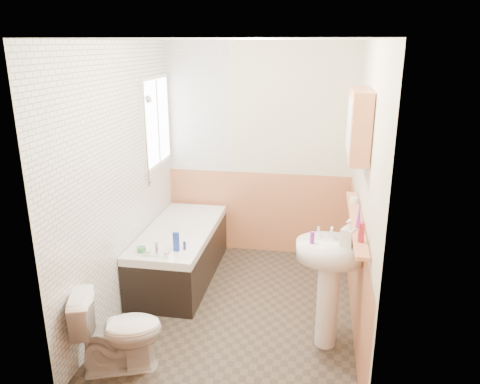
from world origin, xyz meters
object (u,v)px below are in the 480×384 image
(toilet, at_px, (119,331))
(pine_shelf, at_px, (356,220))
(bathtub, at_px, (180,252))
(sink, at_px, (329,273))
(medicine_cabinet, at_px, (359,125))

(toilet, distance_m, pine_shelf, 2.10)
(bathtub, bearing_deg, toilet, -91.11)
(bathtub, height_order, pine_shelf, pine_shelf)
(sink, xyz_separation_m, medicine_cabinet, (0.17, 0.36, 1.16))
(bathtub, relative_size, toilet, 2.35)
(medicine_cabinet, bearing_deg, bathtub, 161.28)
(bathtub, relative_size, pine_shelf, 1.08)
(bathtub, distance_m, medicine_cabinet, 2.40)
(toilet, distance_m, medicine_cabinet, 2.51)
(bathtub, bearing_deg, pine_shelf, -22.74)
(sink, relative_size, medicine_cabinet, 1.70)
(sink, bearing_deg, bathtub, 145.63)
(medicine_cabinet, bearing_deg, toilet, -151.77)
(pine_shelf, bearing_deg, medicine_cabinet, 100.42)
(toilet, bearing_deg, sink, -88.72)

